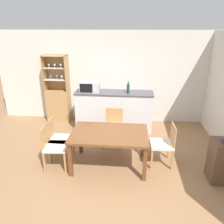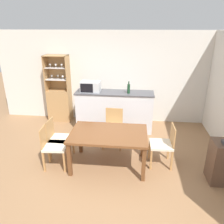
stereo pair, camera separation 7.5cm
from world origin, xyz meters
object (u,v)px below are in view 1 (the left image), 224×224
object	(u,v)px
dining_chair_side_right_far	(164,144)
wine_bottle	(128,88)
dining_table	(109,137)
microwave	(90,87)
dining_chair_side_left_far	(59,139)
dining_chair_side_left_near	(54,146)
display_cabinet	(59,101)
dining_chair_head_far	(113,127)

from	to	relation	value
dining_chair_side_right_far	wine_bottle	xyz separation A→B (m)	(-0.76, 1.45, 0.72)
dining_table	microwave	distance (m)	1.87
dining_chair_side_left_far	dining_chair_side_left_near	xyz separation A→B (m)	(0.00, -0.29, 0.00)
dining_chair_side_right_far	dining_chair_side_left_near	size ratio (longest dim) A/B	1.00
display_cabinet	wine_bottle	distance (m)	2.18
dining_chair_head_far	dining_chair_side_left_near	distance (m)	1.44
dining_table	microwave	bearing A→B (deg)	112.20
dining_chair_head_far	microwave	size ratio (longest dim) A/B	1.73
dining_chair_side_right_far	wine_bottle	distance (m)	1.79
microwave	dining_chair_side_right_far	bearing A→B (deg)	-40.76
dining_chair_side_left_far	wine_bottle	distance (m)	2.13
dining_chair_side_right_far	dining_chair_side_left_near	bearing A→B (deg)	95.68
dining_chair_side_right_far	dining_chair_side_left_far	xyz separation A→B (m)	(-2.15, -0.00, 0.00)
display_cabinet	dining_chair_head_far	size ratio (longest dim) A/B	2.20
dining_table	dining_chair_side_left_near	world-z (taller)	dining_chair_side_left_near
display_cabinet	dining_chair_head_far	xyz separation A→B (m)	(1.72, -1.34, -0.14)
display_cabinet	microwave	distance (m)	1.30
dining_table	dining_chair_head_far	xyz separation A→B (m)	(0.00, 0.81, -0.19)
dining_chair_side_right_far	microwave	world-z (taller)	microwave
display_cabinet	microwave	world-z (taller)	display_cabinet
display_cabinet	dining_chair_side_left_near	distance (m)	2.39
dining_chair_side_right_far	dining_chair_side_left_far	bearing A→B (deg)	87.97
display_cabinet	wine_bottle	size ratio (longest dim) A/B	6.25
dining_chair_head_far	microwave	distance (m)	1.30
dining_chair_side_right_far	dining_chair_side_left_near	distance (m)	2.17
dining_table	wine_bottle	size ratio (longest dim) A/B	4.87
dining_chair_side_left_far	wine_bottle	xyz separation A→B (m)	(1.38, 1.45, 0.72)
dining_chair_side_right_far	wine_bottle	world-z (taller)	wine_bottle
display_cabinet	dining_chair_side_right_far	distance (m)	3.44
dining_chair_head_far	dining_table	bearing A→B (deg)	92.32
display_cabinet	dining_chair_side_left_far	distance (m)	2.11
dining_chair_side_left_near	wine_bottle	size ratio (longest dim) A/B	2.85
dining_chair_side_right_far	dining_table	bearing A→B (deg)	95.64
dining_chair_head_far	dining_chair_side_right_far	xyz separation A→B (m)	(1.07, -0.67, 0.00)
dining_chair_side_left_far	dining_chair_side_left_near	size ratio (longest dim) A/B	1.00
display_cabinet	wine_bottle	xyz separation A→B (m)	(2.03, -0.55, 0.58)
dining_chair_side_left_far	wine_bottle	world-z (taller)	wine_bottle
dining_table	dining_chair_side_left_near	xyz separation A→B (m)	(-1.07, -0.15, -0.19)
wine_bottle	dining_chair_side_right_far	bearing A→B (deg)	-62.25
dining_chair_side_left_far	microwave	bearing A→B (deg)	165.35
dining_chair_head_far	microwave	world-z (taller)	microwave
dining_table	microwave	xyz separation A→B (m)	(-0.67, 1.65, 0.54)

